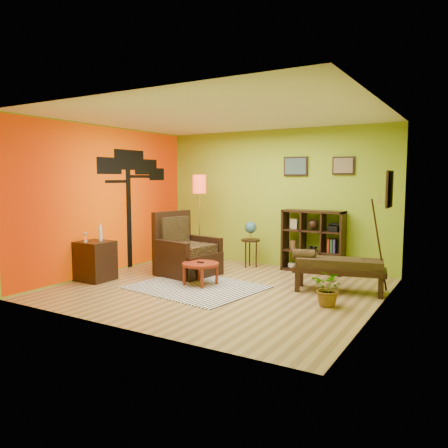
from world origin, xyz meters
The scene contains 11 objects.
ground centered at (0.00, 0.00, 0.00)m, with size 5.00×5.00×0.00m, color tan.
room_shell centered at (-0.09, 0.01, 1.80)m, with size 5.04×4.54×2.82m.
zebra_rug centered at (-0.35, -0.14, 0.01)m, with size 2.01×1.66×0.01m, color white.
coffee_table centered at (-0.38, 0.03, 0.33)m, with size 0.62×0.62×0.40m.
armchair centered at (-1.10, 0.60, 0.36)m, with size 1.12×1.12×1.18m.
side_cabinet centered at (-2.20, -0.63, 0.36)m, with size 0.59×0.54×1.02m.
floor_lamp centered at (-1.36, 1.47, 1.52)m, with size 0.28×0.28×1.88m.
globe_table centered at (-0.34, 1.81, 0.71)m, with size 0.39×0.39×0.94m.
cube_shelf centered at (0.91, 2.03, 0.60)m, with size 1.20×0.35×1.20m.
bench centered at (1.74, 0.77, 0.42)m, with size 1.50×0.80×0.66m.
potted_plant centered at (1.88, -0.07, 0.21)m, with size 0.47×0.53×0.41m, color #26661E.
Camera 1 is at (3.68, -6.04, 1.81)m, focal length 35.00 mm.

